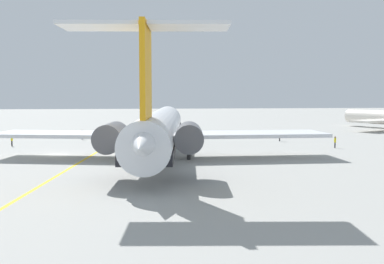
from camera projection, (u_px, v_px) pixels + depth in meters
name	position (u px, v px, depth m)	size (l,w,h in m)	color
ground	(56.00, 155.00, 58.65)	(376.12, 376.12, 0.00)	#9E9E99
main_jetliner	(159.00, 129.00, 53.90)	(47.44, 41.92, 13.81)	silver
ground_crew_near_nose	(280.00, 135.00, 75.42)	(0.28, 0.42, 1.75)	black
ground_crew_near_tail	(12.00, 139.00, 68.27)	(0.27, 0.38, 1.71)	black
ground_crew_portside	(82.00, 133.00, 78.34)	(0.37, 0.31, 1.75)	black
ground_crew_starboard	(335.00, 141.00, 65.86)	(0.44, 0.28, 1.75)	black
taxiway_centreline	(85.00, 159.00, 54.50)	(75.40, 0.36, 0.01)	gold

